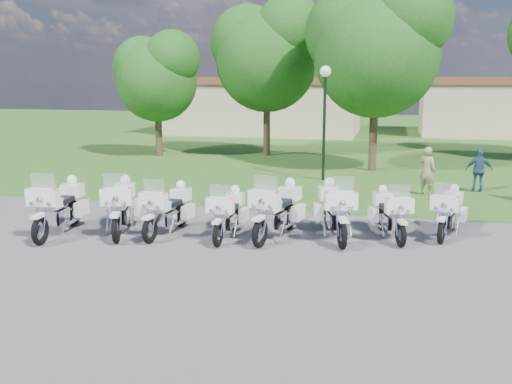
% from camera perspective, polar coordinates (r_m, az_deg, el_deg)
% --- Properties ---
extents(ground, '(100.00, 100.00, 0.00)m').
position_cam_1_polar(ground, '(15.09, -0.58, -4.44)').
color(ground, '#535358').
rests_on(ground, ground).
extents(grass_lawn, '(100.00, 48.00, 0.01)m').
position_cam_1_polar(grass_lawn, '(41.43, 8.56, 5.61)').
color(grass_lawn, '#395F1E').
rests_on(grass_lawn, ground).
extents(motorcycle_0, '(1.03, 2.63, 1.77)m').
position_cam_1_polar(motorcycle_0, '(16.07, -19.05, -1.37)').
color(motorcycle_0, black).
rests_on(motorcycle_0, ground).
extents(motorcycle_1, '(1.36, 2.51, 1.75)m').
position_cam_1_polar(motorcycle_1, '(15.75, -13.27, -1.33)').
color(motorcycle_1, black).
rests_on(motorcycle_1, ground).
extents(motorcycle_2, '(0.94, 2.39, 1.61)m').
position_cam_1_polar(motorcycle_2, '(15.38, -8.76, -1.68)').
color(motorcycle_2, black).
rests_on(motorcycle_2, ground).
extents(motorcycle_3, '(0.75, 2.27, 1.52)m').
position_cam_1_polar(motorcycle_3, '(14.91, -2.80, -2.11)').
color(motorcycle_3, black).
rests_on(motorcycle_3, ground).
extents(motorcycle_4, '(1.21, 2.59, 1.76)m').
position_cam_1_polar(motorcycle_4, '(14.89, 2.19, -1.74)').
color(motorcycle_4, black).
rests_on(motorcycle_4, ground).
extents(motorcycle_5, '(1.32, 2.55, 1.76)m').
position_cam_1_polar(motorcycle_5, '(14.99, 7.83, -1.76)').
color(motorcycle_5, black).
rests_on(motorcycle_5, ground).
extents(motorcycle_6, '(1.18, 2.20, 1.53)m').
position_cam_1_polar(motorcycle_6, '(15.30, 13.24, -2.06)').
color(motorcycle_6, black).
rests_on(motorcycle_6, ground).
extents(motorcycle_7, '(1.10, 2.23, 1.53)m').
position_cam_1_polar(motorcycle_7, '(15.89, 18.72, -1.86)').
color(motorcycle_7, black).
rests_on(motorcycle_7, ground).
extents(lamp_post, '(0.44, 0.44, 4.56)m').
position_cam_1_polar(lamp_post, '(22.97, 6.90, 9.57)').
color(lamp_post, black).
rests_on(lamp_post, ground).
extents(tree_0, '(4.86, 4.14, 6.48)m').
position_cam_1_polar(tree_0, '(30.54, -9.94, 11.57)').
color(tree_0, '#38281C').
rests_on(tree_0, ground).
extents(tree_1, '(6.14, 5.24, 8.19)m').
position_cam_1_polar(tree_1, '(30.37, 1.03, 13.88)').
color(tree_1, '#38281C').
rests_on(tree_1, ground).
extents(tree_2, '(6.29, 5.36, 8.38)m').
position_cam_1_polar(tree_2, '(25.87, 11.89, 14.35)').
color(tree_2, '#38281C').
rests_on(tree_2, ground).
extents(building_west, '(14.56, 8.32, 4.10)m').
position_cam_1_polar(building_west, '(43.19, 0.72, 8.71)').
color(building_west, '#C3B38D').
rests_on(building_west, ground).
extents(building_east, '(11.44, 7.28, 4.10)m').
position_cam_1_polar(building_east, '(44.75, 23.31, 7.89)').
color(building_east, '#C3B38D').
rests_on(building_east, ground).
extents(bystander_a, '(0.75, 0.68, 1.71)m').
position_cam_1_polar(bystander_a, '(21.07, 16.75, 2.02)').
color(bystander_a, '#979066').
rests_on(bystander_a, ground).
extents(bystander_c, '(0.93, 0.39, 1.59)m').
position_cam_1_polar(bystander_c, '(22.22, 21.41, 2.02)').
color(bystander_c, '#2F4D71').
rests_on(bystander_c, ground).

